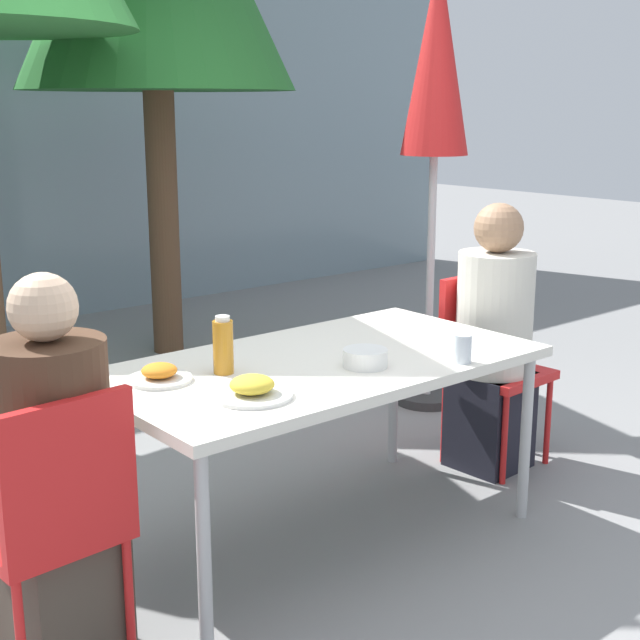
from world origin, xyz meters
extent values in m
plane|color=gray|center=(0.00, 0.00, 0.00)|extent=(24.00, 24.00, 0.00)
cube|color=silver|center=(0.00, 0.00, 0.71)|extent=(1.64, 0.88, 0.04)
cylinder|color=#B7B7B7|center=(-0.76, -0.38, 0.34)|extent=(0.04, 0.04, 0.69)
cylinder|color=#B7B7B7|center=(0.76, -0.38, 0.34)|extent=(0.04, 0.04, 0.69)
cylinder|color=#B7B7B7|center=(-0.76, 0.38, 0.34)|extent=(0.04, 0.04, 0.69)
cylinder|color=#B7B7B7|center=(0.76, 0.38, 0.34)|extent=(0.04, 0.04, 0.69)
cube|color=red|center=(-1.12, -0.08, 0.44)|extent=(0.43, 0.43, 0.04)
cube|color=red|center=(-1.11, -0.26, 0.67)|extent=(0.40, 0.06, 0.42)
cylinder|color=red|center=(-0.96, 0.10, 0.21)|extent=(0.03, 0.03, 0.42)
cylinder|color=red|center=(-0.94, -0.24, 0.21)|extent=(0.03, 0.03, 0.42)
cube|color=#473D33|center=(-1.07, -0.08, 0.23)|extent=(0.33, 0.33, 0.46)
cylinder|color=#472D1E|center=(-1.07, -0.08, 0.73)|extent=(0.34, 0.34, 0.54)
sphere|color=beige|center=(-1.07, -0.08, 1.10)|extent=(0.20, 0.20, 0.20)
cube|color=red|center=(1.12, 0.06, 0.44)|extent=(0.42, 0.42, 0.04)
cube|color=red|center=(1.11, 0.24, 0.67)|extent=(0.40, 0.06, 0.42)
cylinder|color=red|center=(1.30, -0.10, 0.21)|extent=(0.03, 0.03, 0.42)
cylinder|color=red|center=(0.96, -0.12, 0.21)|extent=(0.03, 0.03, 0.42)
cylinder|color=red|center=(1.28, 0.24, 0.21)|extent=(0.03, 0.03, 0.42)
cylinder|color=red|center=(0.94, 0.22, 0.21)|extent=(0.03, 0.03, 0.42)
cube|color=black|center=(1.07, 0.06, 0.23)|extent=(0.33, 0.33, 0.46)
cylinder|color=beige|center=(1.07, 0.06, 0.73)|extent=(0.34, 0.34, 0.55)
sphere|color=#9E7556|center=(1.07, 0.06, 1.12)|extent=(0.22, 0.22, 0.22)
cylinder|color=#333333|center=(1.52, 0.88, 0.03)|extent=(0.36, 0.36, 0.05)
cylinder|color=#BCBCBC|center=(1.52, 0.88, 1.20)|extent=(0.04, 0.04, 2.41)
cone|color=red|center=(1.52, 0.88, 1.90)|extent=(0.36, 0.36, 1.03)
cylinder|color=white|center=(-0.45, -0.20, 0.73)|extent=(0.27, 0.27, 0.01)
ellipsoid|color=gold|center=(-0.45, -0.20, 0.77)|extent=(0.15, 0.15, 0.06)
cylinder|color=white|center=(-0.59, 0.14, 0.73)|extent=(0.22, 0.22, 0.01)
ellipsoid|color=orange|center=(-0.59, 0.14, 0.77)|extent=(0.12, 0.12, 0.05)
cylinder|color=#B7751E|center=(-0.37, 0.08, 0.82)|extent=(0.07, 0.07, 0.19)
cylinder|color=white|center=(-0.37, 0.08, 0.92)|extent=(0.05, 0.05, 0.02)
cylinder|color=silver|center=(0.37, -0.36, 0.78)|extent=(0.07, 0.07, 0.10)
cylinder|color=white|center=(0.07, -0.17, 0.76)|extent=(0.16, 0.16, 0.06)
cylinder|color=brown|center=(0.94, 2.76, 0.86)|extent=(0.20, 0.20, 1.73)
camera|label=1|loc=(-2.02, -2.43, 1.65)|focal=50.00mm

